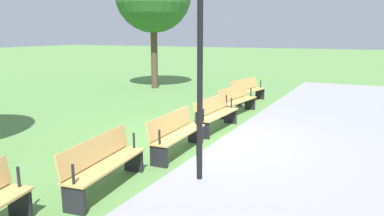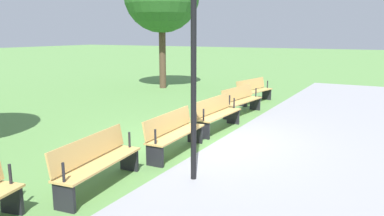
# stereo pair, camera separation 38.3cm
# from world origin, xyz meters

# --- Properties ---
(ground_plane) EXTENTS (120.00, 120.00, 0.00)m
(ground_plane) POSITION_xyz_m (0.00, 0.00, 0.00)
(ground_plane) COLOR #5B8C47
(path_paving) EXTENTS (25.44, 6.26, 0.01)m
(path_paving) POSITION_xyz_m (0.00, 3.48, 0.00)
(path_paving) COLOR #939399
(path_paving) RESTS_ON ground
(bench_0) EXTENTS (2.00, 0.84, 0.89)m
(bench_0) POSITION_xyz_m (-5.58, -0.61, 0.48)
(bench_0) COLOR tan
(bench_0) RESTS_ON ground
(bench_1) EXTENTS (1.99, 0.69, 0.89)m
(bench_1) POSITION_xyz_m (-3.36, -0.26, 0.48)
(bench_1) COLOR tan
(bench_1) RESTS_ON ground
(bench_2) EXTENTS (1.96, 0.55, 0.89)m
(bench_2) POSITION_xyz_m (-1.12, -0.09, 0.48)
(bench_2) COLOR tan
(bench_2) RESTS_ON ground
(bench_3) EXTENTS (1.96, 0.55, 0.89)m
(bench_3) POSITION_xyz_m (1.12, -0.09, 0.48)
(bench_3) COLOR tan
(bench_3) RESTS_ON ground
(bench_4) EXTENTS (1.99, 0.69, 0.89)m
(bench_4) POSITION_xyz_m (3.36, -0.26, 0.48)
(bench_4) COLOR tan
(bench_4) RESTS_ON ground
(lamp_post) EXTENTS (0.32, 0.32, 4.07)m
(lamp_post) POSITION_xyz_m (2.24, 0.99, 2.83)
(lamp_post) COLOR black
(lamp_post) RESTS_ON ground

